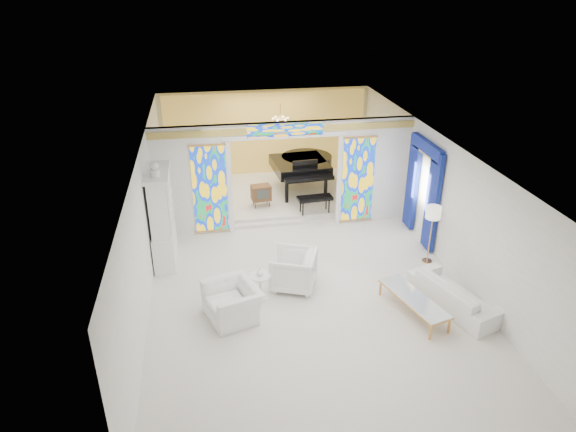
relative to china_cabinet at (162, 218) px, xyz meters
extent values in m
plane|color=silver|center=(3.22, -0.60, -1.17)|extent=(12.00, 12.00, 0.00)
cube|color=white|center=(3.22, -0.60, 1.83)|extent=(7.00, 12.00, 0.02)
cube|color=silver|center=(3.22, 5.40, 0.33)|extent=(7.00, 0.02, 3.00)
cube|color=silver|center=(3.22, -6.60, 0.33)|extent=(7.00, 0.02, 3.00)
cube|color=silver|center=(-0.28, -0.60, 0.33)|extent=(0.02, 12.00, 3.00)
cube|color=silver|center=(6.72, -0.60, 0.33)|extent=(0.02, 12.00, 3.00)
cube|color=silver|center=(0.72, 1.40, 0.33)|extent=(2.00, 0.18, 3.00)
cube|color=silver|center=(5.72, 1.40, 0.33)|extent=(2.00, 0.18, 3.00)
cube|color=silver|center=(3.22, 1.40, 1.63)|extent=(3.00, 0.18, 0.40)
cube|color=white|center=(1.72, 1.30, 0.13)|extent=(0.12, 0.06, 2.60)
cube|color=white|center=(4.72, 1.30, 0.13)|extent=(0.12, 0.06, 2.60)
cube|color=white|center=(3.22, 1.30, 1.48)|extent=(3.24, 0.06, 0.12)
cube|color=#E2B955|center=(3.22, 1.30, 1.65)|extent=(7.00, 0.05, 0.18)
cube|color=gold|center=(1.19, 1.29, 0.13)|extent=(0.90, 0.04, 2.40)
cube|color=gold|center=(5.25, 1.29, 0.13)|extent=(0.90, 0.04, 2.40)
cube|color=gold|center=(3.22, 1.29, 1.65)|extent=(2.00, 0.04, 0.34)
cube|color=silver|center=(3.22, 3.50, -1.08)|extent=(6.80, 3.80, 0.18)
cube|color=#E5C04F|center=(3.22, 5.28, 0.33)|extent=(6.70, 0.10, 2.90)
cylinder|color=#CD9048|center=(3.42, 3.40, 1.38)|extent=(0.48, 0.48, 0.30)
cube|color=navy|center=(6.62, -0.55, 0.18)|extent=(0.12, 0.55, 2.60)
cube|color=navy|center=(6.62, 0.75, 0.18)|extent=(0.12, 0.55, 2.60)
cube|color=navy|center=(6.62, 0.10, 1.38)|extent=(0.14, 1.70, 0.30)
cube|color=#DFC04E|center=(6.62, 0.10, 1.21)|extent=(0.12, 1.50, 0.06)
cube|color=white|center=(0.00, 0.00, -0.72)|extent=(0.50, 1.40, 0.90)
cube|color=white|center=(0.00, 0.00, 0.43)|extent=(0.44, 1.30, 1.40)
cube|color=white|center=(0.23, 0.00, 0.43)|extent=(0.01, 1.20, 1.30)
cube|color=white|center=(0.00, 0.00, 1.17)|extent=(0.56, 1.46, 0.08)
cylinder|color=white|center=(0.00, -0.35, 1.29)|extent=(0.22, 0.22, 0.16)
sphere|color=white|center=(0.00, -0.35, 1.45)|extent=(0.20, 0.20, 0.20)
imported|color=silver|center=(1.46, -2.59, -0.80)|extent=(1.30, 1.39, 0.74)
imported|color=white|center=(2.90, -1.68, -0.73)|extent=(1.24, 1.23, 0.88)
imported|color=silver|center=(6.17, -3.01, -0.86)|extent=(1.48, 2.30, 0.63)
cylinder|color=white|center=(2.11, -1.99, -0.60)|extent=(0.62, 0.62, 0.03)
cylinder|color=white|center=(2.11, -1.99, -0.89)|extent=(0.10, 0.10, 0.55)
cylinder|color=white|center=(2.11, -1.99, -1.15)|extent=(0.41, 0.41, 0.03)
imported|color=white|center=(2.11, -1.99, -0.50)|extent=(0.17, 0.17, 0.17)
cube|color=white|center=(5.19, -3.10, -0.78)|extent=(1.00, 1.86, 0.04)
cube|color=#CD9048|center=(5.19, -3.10, -0.80)|extent=(1.03, 1.89, 0.03)
cube|color=#CD9048|center=(5.20, -3.97, -0.99)|extent=(0.05, 0.05, 0.37)
cube|color=#CD9048|center=(5.65, -3.85, -0.99)|extent=(0.05, 0.05, 0.37)
cube|color=#CD9048|center=(4.74, -2.35, -0.99)|extent=(0.05, 0.05, 0.37)
cube|color=#CD9048|center=(5.18, -2.22, -0.99)|extent=(0.05, 0.05, 0.37)
cylinder|color=#CD9048|center=(6.38, -1.13, -1.16)|extent=(0.29, 0.29, 0.03)
cylinder|color=#CD9048|center=(6.38, -1.13, -0.49)|extent=(0.03, 0.03, 1.36)
cylinder|color=white|center=(6.38, -1.13, 0.18)|extent=(0.41, 0.41, 0.29)
cube|color=black|center=(4.02, 3.43, -0.14)|extent=(1.74, 1.85, 0.31)
cylinder|color=black|center=(4.33, 3.84, -0.14)|extent=(1.72, 1.72, 0.31)
cube|color=black|center=(4.10, 2.43, -0.19)|extent=(1.53, 0.45, 0.11)
cube|color=silver|center=(4.11, 2.34, -0.16)|extent=(1.40, 0.22, 0.03)
cube|color=black|center=(4.07, 2.82, 0.10)|extent=(0.78, 0.09, 0.28)
cube|color=black|center=(4.15, 1.76, -0.54)|extent=(1.03, 0.46, 0.09)
cylinder|color=black|center=(3.47, 2.60, -0.64)|extent=(0.12, 0.12, 0.69)
cylinder|color=black|center=(4.69, 2.70, -0.64)|extent=(0.12, 0.12, 0.69)
cylinder|color=black|center=(4.08, 4.11, -0.64)|extent=(0.12, 0.12, 0.69)
cube|color=#56331F|center=(2.68, 2.47, -0.57)|extent=(0.60, 0.45, 0.45)
cube|color=#343936|center=(2.70, 2.29, -0.54)|extent=(0.36, 0.07, 0.29)
cone|color=#56331F|center=(2.48, 2.31, -0.89)|extent=(0.04, 0.04, 0.20)
cone|color=#56331F|center=(2.91, 2.37, -0.89)|extent=(0.04, 0.04, 0.20)
cone|color=#56331F|center=(2.45, 2.58, -0.89)|extent=(0.04, 0.04, 0.20)
cone|color=#56331F|center=(2.87, 2.64, -0.89)|extent=(0.04, 0.04, 0.20)
camera|label=1|loc=(1.11, -11.40, 5.37)|focal=32.00mm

